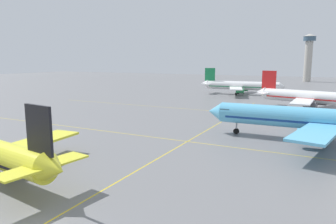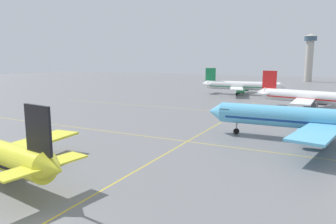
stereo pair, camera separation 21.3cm
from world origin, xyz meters
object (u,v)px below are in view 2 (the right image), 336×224
object	(u,v)px
airliner_far_left_stand	(241,86)
control_tower	(310,54)
airliner_third_row	(314,97)
airliner_second_row	(315,119)

from	to	relation	value
airliner_far_left_stand	control_tower	distance (m)	110.24
airliner_third_row	airliner_far_left_stand	distance (m)	46.56
airliner_third_row	airliner_far_left_stand	xyz separation A→B (m)	(-31.22, 34.54, -0.05)
airliner_second_row	airliner_third_row	xyz separation A→B (m)	(-1.81, 41.68, -0.35)
control_tower	airliner_third_row	bearing A→B (deg)	-86.01
airliner_third_row	airliner_far_left_stand	bearing A→B (deg)	132.11
airliner_far_left_stand	control_tower	bearing A→B (deg)	78.72
airliner_third_row	control_tower	world-z (taller)	control_tower
airliner_third_row	airliner_second_row	bearing A→B (deg)	-87.51
airliner_far_left_stand	control_tower	xyz separation A→B (m)	(21.35, 106.99, 15.76)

